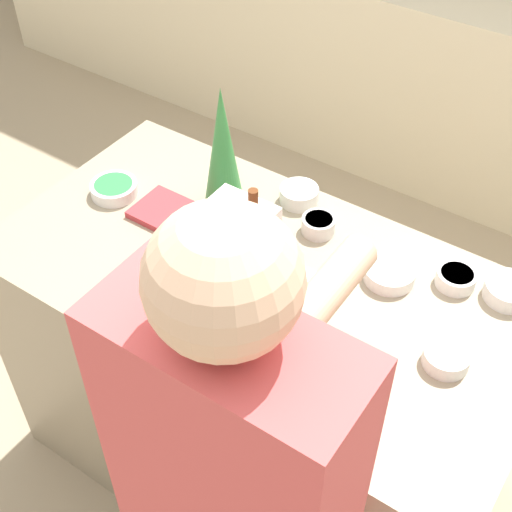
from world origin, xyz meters
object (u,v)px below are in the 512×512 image
(decorative_tree, at_px, (223,148))
(candy_bowl_center_rear, at_px, (114,188))
(candy_bowl_near_tray_right, at_px, (446,358))
(candy_bowl_far_right, at_px, (299,194))
(candy_bowl_front_corner, at_px, (319,224))
(cookbook, at_px, (166,212))
(candy_bowl_far_left, at_px, (390,273))
(baking_tray, at_px, (233,285))
(candy_bowl_near_tray_left, at_px, (456,278))
(candy_bowl_behind_tray, at_px, (509,290))
(gingerbread_house, at_px, (232,250))

(decorative_tree, distance_m, candy_bowl_center_rear, 0.37)
(decorative_tree, height_order, candy_bowl_near_tray_right, decorative_tree)
(candy_bowl_far_right, xyz_separation_m, candy_bowl_near_tray_right, (0.60, -0.32, -0.00))
(candy_bowl_front_corner, xyz_separation_m, cookbook, (-0.40, -0.18, -0.02))
(candy_bowl_far_left, bearing_deg, baking_tray, -142.31)
(baking_tray, distance_m, candy_bowl_front_corner, 0.32)
(candy_bowl_near_tray_left, distance_m, cookbook, 0.82)
(candy_bowl_near_tray_right, bearing_deg, cookbook, 176.63)
(candy_bowl_near_tray_left, bearing_deg, candy_bowl_behind_tray, 13.64)
(baking_tray, relative_size, cookbook, 2.04)
(decorative_tree, xyz_separation_m, candy_bowl_center_rear, (-0.29, -0.15, -0.17))
(gingerbread_house, bearing_deg, candy_bowl_near_tray_left, 34.87)
(candy_bowl_far_right, height_order, candy_bowl_front_corner, same)
(candy_bowl_center_rear, bearing_deg, gingerbread_house, -12.17)
(decorative_tree, distance_m, candy_bowl_front_corner, 0.34)
(candy_bowl_center_rear, height_order, candy_bowl_far_left, candy_bowl_far_left)
(gingerbread_house, height_order, decorative_tree, decorative_tree)
(baking_tray, bearing_deg, candy_bowl_far_left, 37.69)
(decorative_tree, relative_size, candy_bowl_near_tray_right, 3.47)
(baking_tray, bearing_deg, candy_bowl_far_right, 95.69)
(baking_tray, bearing_deg, candy_bowl_near_tray_left, 34.87)
(candy_bowl_center_rear, xyz_separation_m, cookbook, (0.19, 0.01, -0.01))
(candy_bowl_far_left, height_order, candy_bowl_near_tray_right, candy_bowl_near_tray_right)
(gingerbread_house, bearing_deg, candy_bowl_center_rear, 167.83)
(baking_tray, relative_size, candy_bowl_near_tray_right, 3.34)
(candy_bowl_center_rear, relative_size, candy_bowl_behind_tray, 1.11)
(baking_tray, distance_m, candy_bowl_behind_tray, 0.70)
(candy_bowl_front_corner, relative_size, candy_bowl_behind_tray, 0.76)
(candy_bowl_far_left, xyz_separation_m, candy_bowl_near_tray_right, (0.23, -0.18, 0.00))
(decorative_tree, relative_size, candy_bowl_far_right, 3.36)
(decorative_tree, height_order, candy_bowl_far_right, decorative_tree)
(candy_bowl_near_tray_right, height_order, candy_bowl_front_corner, candy_bowl_front_corner)
(candy_bowl_near_tray_right, xyz_separation_m, candy_bowl_behind_tray, (0.05, 0.29, 0.00))
(gingerbread_house, xyz_separation_m, decorative_tree, (-0.22, 0.26, 0.06))
(candy_bowl_near_tray_left, height_order, cookbook, candy_bowl_near_tray_left)
(candy_bowl_behind_tray, bearing_deg, gingerbread_house, -149.05)
(candy_bowl_front_corner, bearing_deg, candy_bowl_far_left, -12.76)
(candy_bowl_far_left, xyz_separation_m, cookbook, (-0.65, -0.13, -0.01))
(gingerbread_house, relative_size, candy_bowl_center_rear, 2.22)
(candy_bowl_near_tray_left, bearing_deg, candy_bowl_far_left, -151.94)
(candy_bowl_center_rear, relative_size, cookbook, 0.78)
(candy_bowl_center_rear, bearing_deg, candy_bowl_far_right, 30.58)
(candy_bowl_near_tray_right, xyz_separation_m, cookbook, (-0.88, 0.05, -0.01))
(baking_tray, height_order, candy_bowl_far_right, candy_bowl_far_right)
(gingerbread_house, xyz_separation_m, candy_bowl_near_tray_right, (0.56, 0.07, -0.11))
(candy_bowl_center_rear, distance_m, candy_bowl_near_tray_right, 1.07)
(candy_bowl_behind_tray, bearing_deg, candy_bowl_far_right, 177.56)
(candy_bowl_center_rear, xyz_separation_m, candy_bowl_near_tray_right, (1.07, -0.04, 0.00))
(candy_bowl_far_left, height_order, candy_bowl_front_corner, candy_bowl_front_corner)
(candy_bowl_near_tray_right, height_order, candy_bowl_behind_tray, candy_bowl_behind_tray)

